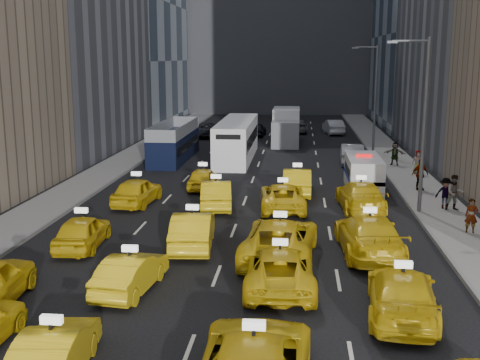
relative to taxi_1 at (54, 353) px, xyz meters
The scene contains 36 objects.
ground 6.49m from the taxi_1, 61.19° to the left, with size 160.00×160.00×0.00m, color black.
sidewalk_west 31.54m from the taxi_1, 103.56° to the left, with size 3.00×90.00×0.15m, color gray.
sidewalk_east 33.54m from the taxi_1, 66.06° to the left, with size 3.00×90.00×0.15m, color gray.
curb_west 31.23m from the taxi_1, 100.97° to the left, with size 0.15×90.00×0.18m, color slate.
curb_east 32.98m from the taxi_1, 68.36° to the left, with size 0.15×90.00×0.18m, color slate.
streetlight_near 21.92m from the taxi_1, 55.15° to the left, with size 2.15×0.22×9.00m.
streetlight_far 39.83m from the taxi_1, 71.92° to the left, with size 2.15×0.22×9.00m.
taxi_1 is the anchor object (origin of this frame).
taxi_5 5.91m from the taxi_1, 86.70° to the left, with size 1.41×4.04×1.33m, color yellow.
taxi_6 8.69m from the taxi_1, 50.77° to the left, with size 2.42×5.24×1.46m, color yellow.
taxi_7 10.49m from the taxi_1, 26.56° to the left, with size 2.09×5.13×1.49m, color yellow.
taxi_8 10.90m from the taxi_1, 106.27° to the left, with size 1.69×4.20×1.43m, color yellow.
taxi_9 11.06m from the taxi_1, 81.44° to the left, with size 1.65×4.74×1.56m, color yellow.
taxi_10 11.19m from the taxi_1, 61.16° to the left, with size 2.74×5.94×1.65m, color yellow.
taxi_11 14.03m from the taxi_1, 49.88° to the left, with size 2.34×5.77×1.67m, color yellow.
taxi_12 18.39m from the taxi_1, 98.58° to the left, with size 1.80×4.47×1.52m, color yellow.
taxi_13 18.01m from the taxi_1, 84.57° to the left, with size 1.60×4.58×1.51m, color yellow.
taxi_14 18.67m from the taxi_1, 73.53° to the left, with size 2.31×5.02×1.40m, color yellow.
taxi_15 20.52m from the taxi_1, 62.63° to the left, with size 2.16×5.32×1.54m, color yellow.
taxi_16 22.54m from the taxi_1, 89.36° to the left, with size 1.58×3.94×1.34m, color yellow.
taxi_17 22.51m from the taxi_1, 74.39° to the left, with size 1.63×4.68×1.54m, color yellow.
nypd_van 25.31m from the taxi_1, 66.52° to the left, with size 2.17×5.21×2.21m.
double_decker 33.32m from the taxi_1, 96.38° to the left, with size 3.50×10.20×2.91m.
city_bus 33.89m from the taxi_1, 87.96° to the left, with size 3.63×12.19×3.10m.
box_truck 43.00m from the taxi_1, 83.41° to the left, with size 2.58×7.22×3.28m.
misc_car_0 33.99m from the taxi_1, 72.58° to the left, with size 1.65×4.72×1.56m, color #A9ACB1.
misc_car_1 47.16m from the taxi_1, 93.87° to the left, with size 2.45×5.32×1.48m, color black.
misc_car_2 52.08m from the taxi_1, 83.27° to the left, with size 1.97×4.84×1.40m, color slate.
misc_car_3 47.95m from the taxi_1, 87.80° to the left, with size 1.65×4.11×1.40m, color black.
misc_car_4 51.45m from the taxi_1, 79.04° to the left, with size 1.63×4.67×1.54m, color #B4B7BC.
pedestrian_0 19.69m from the taxi_1, 44.77° to the left, with size 0.58×0.38×1.58m, color gray.
pedestrian_1 22.96m from the taxi_1, 51.66° to the left, with size 0.91×0.50×1.87m, color gray.
pedestrian_2 22.97m from the taxi_1, 52.90° to the left, with size 1.07×0.44×1.65m, color gray.
pedestrian_3 26.46m from the taxi_1, 59.57° to the left, with size 1.12×0.51×1.91m, color gray.
pedestrian_4 31.50m from the taxi_1, 63.07° to the left, with size 0.79×0.43×1.62m, color gray.
pedestrian_5 34.08m from the taxi_1, 67.15° to the left, with size 1.59×0.46×1.71m, color gray.
Camera 1 is at (2.92, -19.11, 8.03)m, focal length 45.00 mm.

